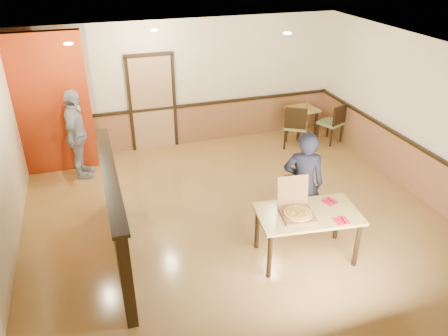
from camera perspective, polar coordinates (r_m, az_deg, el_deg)
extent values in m
plane|color=#B88847|center=(7.45, 1.98, -7.22)|extent=(7.00, 7.00, 0.00)
plane|color=black|center=(6.27, 2.40, 14.18)|extent=(7.00, 7.00, 0.00)
plane|color=#FEF1C6|center=(9.88, -4.87, 10.87)|extent=(7.00, 0.00, 7.00)
plane|color=#FEF1C6|center=(8.52, 25.01, 5.43)|extent=(0.00, 7.00, 7.00)
cube|color=#93603A|center=(10.17, -4.62, 5.70)|extent=(7.00, 0.04, 0.90)
cube|color=black|center=(9.99, -4.69, 8.16)|extent=(7.00, 0.06, 0.06)
cube|color=#93603A|center=(8.86, 23.65, -0.24)|extent=(0.04, 7.00, 0.90)
cube|color=black|center=(8.66, 24.13, 2.49)|extent=(0.06, 7.00, 0.06)
cube|color=tan|center=(9.81, -9.32, 8.32)|extent=(0.90, 0.06, 2.10)
cube|color=black|center=(6.58, -14.03, -6.08)|extent=(0.14, 3.00, 1.40)
cube|color=black|center=(6.21, -14.79, -0.57)|extent=(0.20, 3.10, 0.05)
cube|color=#A32E0B|center=(9.21, -22.06, 7.61)|extent=(1.60, 0.20, 2.78)
cylinder|color=#FFF5B2|center=(7.66, -19.65, 15.05)|extent=(0.14, 0.14, 0.02)
cylinder|color=#FFF5B2|center=(8.45, -9.11, 17.34)|extent=(0.14, 0.14, 0.02)
cylinder|color=#FFF5B2|center=(8.16, 8.28, 17.03)|extent=(0.14, 0.14, 0.02)
cube|color=tan|center=(6.43, 10.93, -5.89)|extent=(1.56, 1.01, 0.04)
cylinder|color=black|center=(6.21, 5.98, -11.33)|extent=(0.07, 0.07, 0.75)
cylinder|color=black|center=(6.73, 4.36, -7.76)|extent=(0.07, 0.07, 0.75)
cylinder|color=black|center=(6.65, 16.99, -9.55)|extent=(0.07, 0.07, 0.75)
cylinder|color=black|center=(7.14, 14.61, -6.37)|extent=(0.07, 0.07, 0.75)
cube|color=olive|center=(7.21, 9.78, -4.73)|extent=(0.49, 0.49, 0.06)
cube|color=black|center=(7.25, 9.38, -2.29)|extent=(0.43, 0.09, 0.42)
cylinder|color=black|center=(7.15, 8.74, -7.37)|extent=(0.04, 0.04, 0.39)
cylinder|color=black|center=(7.44, 7.81, -5.78)|extent=(0.04, 0.04, 0.39)
cylinder|color=black|center=(7.28, 11.48, -6.97)|extent=(0.04, 0.04, 0.39)
cylinder|color=black|center=(7.55, 10.45, -5.43)|extent=(0.04, 0.04, 0.39)
cube|color=olive|center=(10.04, 9.34, 5.43)|extent=(0.69, 0.69, 0.07)
cube|color=black|center=(9.73, 9.36, 6.41)|extent=(0.44, 0.28, 0.48)
cylinder|color=black|center=(10.33, 10.45, 4.29)|extent=(0.05, 0.05, 0.44)
cylinder|color=black|center=(9.95, 10.32, 3.35)|extent=(0.05, 0.05, 0.44)
cylinder|color=black|center=(10.35, 8.16, 4.52)|extent=(0.05, 0.05, 0.44)
cylinder|color=black|center=(9.97, 7.94, 3.59)|extent=(0.05, 0.05, 0.44)
cube|color=olive|center=(10.47, 13.76, 5.75)|extent=(0.62, 0.62, 0.06)
cube|color=black|center=(10.27, 14.87, 6.71)|extent=(0.43, 0.21, 0.45)
cylinder|color=black|center=(10.82, 13.39, 5.01)|extent=(0.04, 0.04, 0.41)
cylinder|color=black|center=(10.63, 15.05, 4.36)|extent=(0.04, 0.04, 0.41)
cylinder|color=black|center=(10.53, 12.12, 4.49)|extent=(0.04, 0.04, 0.41)
cylinder|color=black|center=(10.33, 13.81, 3.82)|extent=(0.04, 0.04, 0.41)
cube|color=tan|center=(10.63, 10.28, 7.57)|extent=(0.70, 0.70, 0.04)
cylinder|color=black|center=(10.45, 9.73, 5.23)|extent=(0.07, 0.07, 0.64)
cylinder|color=black|center=(10.82, 8.37, 6.14)|extent=(0.07, 0.07, 0.64)
cylinder|color=black|center=(10.70, 11.89, 5.59)|extent=(0.07, 0.07, 0.64)
cylinder|color=black|center=(11.06, 10.50, 6.47)|extent=(0.07, 0.07, 0.64)
imported|color=black|center=(6.93, 10.28, -2.05)|extent=(0.75, 0.64, 1.76)
imported|color=#9999A1|center=(8.93, -18.67, 4.12)|extent=(0.64, 1.12, 1.80)
cube|color=brown|center=(6.31, 9.58, -6.06)|extent=(0.52, 0.52, 0.03)
cube|color=brown|center=(6.39, 8.99, -2.93)|extent=(0.47, 0.15, 0.45)
cylinder|color=#CE874B|center=(6.29, 9.61, -5.83)|extent=(0.43, 0.43, 0.03)
cube|color=red|center=(6.35, 15.06, -6.65)|extent=(0.21, 0.21, 0.00)
cylinder|color=silver|center=(6.33, 14.84, -6.66)|extent=(0.02, 0.17, 0.01)
cube|color=silver|center=(6.36, 15.30, -6.57)|extent=(0.02, 0.18, 0.00)
cube|color=red|center=(6.73, 13.63, -4.27)|extent=(0.25, 0.25, 0.00)
cylinder|color=silver|center=(6.72, 13.41, -4.27)|extent=(0.06, 0.16, 0.01)
cube|color=silver|center=(6.75, 13.85, -4.19)|extent=(0.07, 0.17, 0.00)
cylinder|color=brown|center=(10.62, 10.74, 8.06)|extent=(0.06, 0.06, 0.15)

